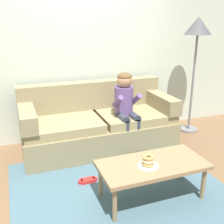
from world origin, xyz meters
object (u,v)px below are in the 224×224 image
couch (98,125)px  floor_lamp (197,35)px  coffee_table (152,167)px  toy_controller (88,181)px  person_child (126,104)px  donut (148,164)px

couch → floor_lamp: size_ratio=1.18×
coffee_table → toy_controller: 0.82m
coffee_table → person_child: person_child is taller
person_child → donut: size_ratio=9.18×
coffee_table → donut: size_ratio=9.13×
person_child → toy_controller: (-0.75, -0.68, -0.65)m
person_child → donut: 1.27m
couch → floor_lamp: 2.03m
coffee_table → toy_controller: coffee_table is taller
coffee_table → person_child: 1.23m
coffee_table → toy_controller: bearing=137.5°
person_child → floor_lamp: floor_lamp is taller
toy_controller → floor_lamp: size_ratio=0.12×
coffee_table → couch: bearing=95.6°
coffee_table → donut: bearing=-148.8°
couch → toy_controller: couch is taller
donut → floor_lamp: size_ratio=0.07×
toy_controller → couch: bearing=87.6°
couch → coffee_table: (0.13, -1.38, 0.03)m
toy_controller → floor_lamp: (2.03, 0.94, 1.53)m
couch → person_child: bearing=-30.8°
person_child → toy_controller: bearing=-138.1°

